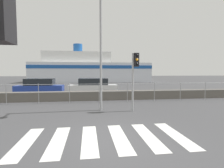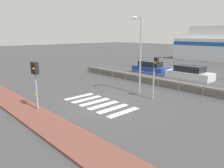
{
  "view_description": "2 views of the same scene",
  "coord_description": "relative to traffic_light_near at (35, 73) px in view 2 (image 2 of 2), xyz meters",
  "views": [
    {
      "loc": [
        -0.71,
        -5.11,
        2.0
      ],
      "look_at": [
        0.27,
        2.0,
        1.5
      ],
      "focal_mm": 28.0,
      "sensor_mm": 36.0,
      "label": 1
    },
    {
      "loc": [
        10.39,
        -8.72,
        4.47
      ],
      "look_at": [
        -0.05,
        1.0,
        1.2
      ],
      "focal_mm": 35.0,
      "sensor_mm": 36.0,
      "label": 2
    }
  ],
  "objects": [
    {
      "name": "ground_plane",
      "position": [
        1.62,
        3.55,
        -2.28
      ],
      "size": [
        160.0,
        160.0,
        0.0
      ],
      "primitive_type": "plane",
      "color": "#424244"
    },
    {
      "name": "sidewalk_brick",
      "position": [
        1.62,
        -0.55,
        -2.22
      ],
      "size": [
        24.0,
        1.8,
        0.12
      ],
      "color": "brown",
      "rests_on": "ground_plane"
    },
    {
      "name": "crosswalk",
      "position": [
        1.39,
        3.55,
        -2.28
      ],
      "size": [
        4.95,
        2.4,
        0.01
      ],
      "color": "silver",
      "rests_on": "ground_plane"
    },
    {
      "name": "seawall",
      "position": [
        1.62,
        10.73,
        -1.96
      ],
      "size": [
        21.13,
        0.55,
        0.65
      ],
      "color": "#605B54",
      "rests_on": "ground_plane"
    },
    {
      "name": "harbor_fence",
      "position": [
        1.62,
        9.86,
        -1.45
      ],
      "size": [
        19.06,
        0.04,
        1.27
      ],
      "color": "#9EA0A3",
      "rests_on": "ground_plane"
    },
    {
      "name": "traffic_light_near",
      "position": [
        0.0,
        0.0,
        0.0
      ],
      "size": [
        0.58,
        0.41,
        2.92
      ],
      "color": "#9EA0A3",
      "rests_on": "ground_plane"
    },
    {
      "name": "traffic_light_far",
      "position": [
        3.26,
        7.01,
        -0.12
      ],
      "size": [
        0.34,
        0.32,
        2.94
      ],
      "color": "#9EA0A3",
      "rests_on": "ground_plane"
    },
    {
      "name": "streetlamp",
      "position": [
        1.57,
        7.25,
        1.31
      ],
      "size": [
        0.32,
        1.0,
        5.77
      ],
      "color": "#9EA0A3",
      "rests_on": "ground_plane"
    },
    {
      "name": "parked_car_blue",
      "position": [
        -3.55,
        15.48,
        -1.69
      ],
      "size": [
        4.2,
        1.74,
        1.38
      ],
      "color": "#233D9E",
      "rests_on": "ground_plane"
    },
    {
      "name": "parked_car_white",
      "position": [
        1.39,
        15.48,
        -1.7
      ],
      "size": [
        4.59,
        1.86,
        1.38
      ],
      "color": "silver",
      "rests_on": "ground_plane"
    }
  ]
}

